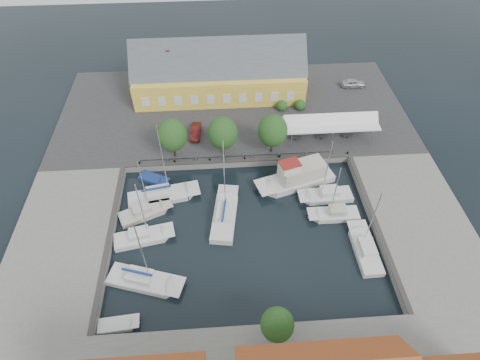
{
  "coord_description": "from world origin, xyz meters",
  "views": [
    {
      "loc": [
        -2.59,
        -31.51,
        40.29
      ],
      "look_at": [
        0.0,
        6.0,
        1.5
      ],
      "focal_mm": 30.0,
      "sensor_mm": 36.0,
      "label": 1
    }
  ],
  "objects_px": {
    "east_boat_c": "(365,250)",
    "launch_sw": "(118,325)",
    "car_red": "(196,131)",
    "car_silver": "(354,83)",
    "west_boat_d": "(144,281)",
    "trawler": "(298,177)",
    "center_sailboat": "(225,216)",
    "east_boat_a": "(326,196)",
    "tent_canopy": "(331,124)",
    "launch_nw": "(154,180)",
    "west_boat_c": "(143,238)",
    "east_boat_b": "(334,215)",
    "west_boat_a": "(162,196)",
    "west_boat_b": "(145,213)",
    "warehouse": "(215,73)"
  },
  "relations": [
    {
      "from": "east_boat_c",
      "to": "launch_sw",
      "type": "bearing_deg",
      "value": -165.45
    },
    {
      "from": "car_red",
      "to": "east_boat_c",
      "type": "xyz_separation_m",
      "value": [
        20.16,
        -21.94,
        -1.42
      ]
    },
    {
      "from": "car_silver",
      "to": "west_boat_d",
      "type": "xyz_separation_m",
      "value": [
        -33.23,
        -35.87,
        -1.44
      ]
    },
    {
      "from": "car_silver",
      "to": "trawler",
      "type": "bearing_deg",
      "value": 148.6
    },
    {
      "from": "center_sailboat",
      "to": "trawler",
      "type": "distance_m",
      "value": 11.69
    },
    {
      "from": "center_sailboat",
      "to": "east_boat_a",
      "type": "distance_m",
      "value": 13.94
    },
    {
      "from": "tent_canopy",
      "to": "launch_nw",
      "type": "height_order",
      "value": "tent_canopy"
    },
    {
      "from": "car_red",
      "to": "tent_canopy",
      "type": "bearing_deg",
      "value": -1.27
    },
    {
      "from": "car_red",
      "to": "west_boat_c",
      "type": "relative_size",
      "value": 0.41
    },
    {
      "from": "east_boat_b",
      "to": "west_boat_c",
      "type": "relative_size",
      "value": 0.92
    },
    {
      "from": "launch_sw",
      "to": "east_boat_c",
      "type": "bearing_deg",
      "value": 14.55
    },
    {
      "from": "center_sailboat",
      "to": "west_boat_a",
      "type": "height_order",
      "value": "center_sailboat"
    },
    {
      "from": "car_silver",
      "to": "east_boat_b",
      "type": "bearing_deg",
      "value": 161.31
    },
    {
      "from": "trawler",
      "to": "west_boat_b",
      "type": "height_order",
      "value": "west_boat_b"
    },
    {
      "from": "tent_canopy",
      "to": "east_boat_a",
      "type": "relative_size",
      "value": 1.33
    },
    {
      "from": "launch_nw",
      "to": "west_boat_a",
      "type": "bearing_deg",
      "value": -66.94
    },
    {
      "from": "east_boat_c",
      "to": "tent_canopy",
      "type": "bearing_deg",
      "value": 90.34
    },
    {
      "from": "warehouse",
      "to": "center_sailboat",
      "type": "bearing_deg",
      "value": -89.38
    },
    {
      "from": "warehouse",
      "to": "west_boat_b",
      "type": "xyz_separation_m",
      "value": [
        -10.01,
        -26.18,
        -4.17
      ]
    },
    {
      "from": "tent_canopy",
      "to": "west_boat_d",
      "type": "height_order",
      "value": "west_boat_d"
    },
    {
      "from": "tent_canopy",
      "to": "west_boat_d",
      "type": "relative_size",
      "value": 1.2
    },
    {
      "from": "east_boat_a",
      "to": "west_boat_a",
      "type": "relative_size",
      "value": 0.83
    },
    {
      "from": "west_boat_b",
      "to": "west_boat_d",
      "type": "xyz_separation_m",
      "value": [
        0.89,
        -9.97,
        0.01
      ]
    },
    {
      "from": "car_red",
      "to": "launch_sw",
      "type": "relative_size",
      "value": 0.94
    },
    {
      "from": "east_boat_c",
      "to": "west_boat_d",
      "type": "height_order",
      "value": "west_boat_d"
    },
    {
      "from": "car_silver",
      "to": "west_boat_c",
      "type": "bearing_deg",
      "value": 131.91
    },
    {
      "from": "west_boat_b",
      "to": "launch_sw",
      "type": "height_order",
      "value": "west_boat_b"
    },
    {
      "from": "east_boat_b",
      "to": "launch_sw",
      "type": "bearing_deg",
      "value": -153.56
    },
    {
      "from": "east_boat_b",
      "to": "launch_sw",
      "type": "distance_m",
      "value": 28.66
    },
    {
      "from": "center_sailboat",
      "to": "west_boat_c",
      "type": "bearing_deg",
      "value": -165.15
    },
    {
      "from": "warehouse",
      "to": "car_silver",
      "type": "height_order",
      "value": "warehouse"
    },
    {
      "from": "east_boat_c",
      "to": "west_boat_b",
      "type": "height_order",
      "value": "east_boat_c"
    },
    {
      "from": "car_red",
      "to": "west_boat_d",
      "type": "height_order",
      "value": "west_boat_d"
    },
    {
      "from": "west_boat_b",
      "to": "east_boat_c",
      "type": "bearing_deg",
      "value": -15.8
    },
    {
      "from": "east_boat_b",
      "to": "warehouse",
      "type": "bearing_deg",
      "value": 116.9
    },
    {
      "from": "launch_nw",
      "to": "west_boat_b",
      "type": "bearing_deg",
      "value": -95.99
    },
    {
      "from": "east_boat_c",
      "to": "west_boat_b",
      "type": "distance_m",
      "value": 27.78
    },
    {
      "from": "west_boat_c",
      "to": "trawler",
      "type": "bearing_deg",
      "value": 21.88
    },
    {
      "from": "tent_canopy",
      "to": "west_boat_c",
      "type": "bearing_deg",
      "value": -148.36
    },
    {
      "from": "launch_nw",
      "to": "west_boat_c",
      "type": "bearing_deg",
      "value": -92.63
    },
    {
      "from": "car_red",
      "to": "center_sailboat",
      "type": "xyz_separation_m",
      "value": [
        3.74,
        -15.66,
        -1.32
      ]
    },
    {
      "from": "east_boat_a",
      "to": "west_boat_d",
      "type": "relative_size",
      "value": 0.9
    },
    {
      "from": "east_boat_a",
      "to": "launch_sw",
      "type": "height_order",
      "value": "east_boat_a"
    },
    {
      "from": "warehouse",
      "to": "west_boat_a",
      "type": "distance_m",
      "value": 25.12
    },
    {
      "from": "tent_canopy",
      "to": "east_boat_a",
      "type": "bearing_deg",
      "value": -103.07
    },
    {
      "from": "tent_canopy",
      "to": "car_red",
      "type": "relative_size",
      "value": 3.38
    },
    {
      "from": "center_sailboat",
      "to": "west_boat_d",
      "type": "relative_size",
      "value": 1.08
    },
    {
      "from": "car_red",
      "to": "launch_nw",
      "type": "relative_size",
      "value": 0.9
    },
    {
      "from": "center_sailboat",
      "to": "east_boat_b",
      "type": "distance_m",
      "value": 14.06
    },
    {
      "from": "center_sailboat",
      "to": "launch_nw",
      "type": "relative_size",
      "value": 2.74
    }
  ]
}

